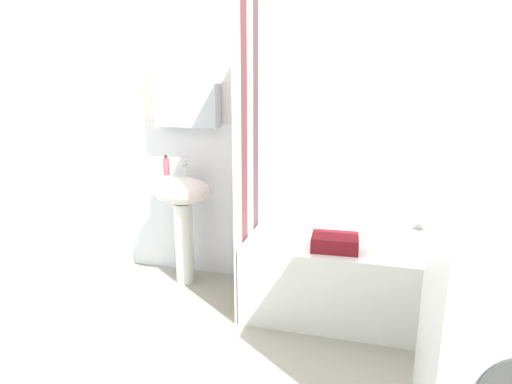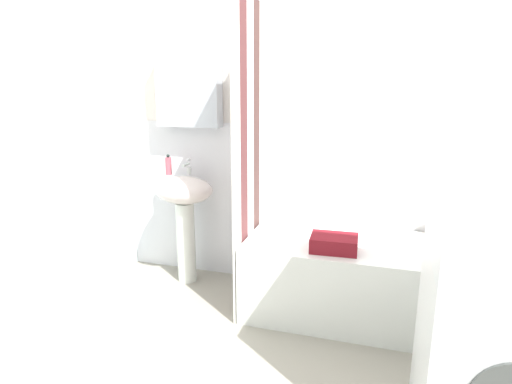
{
  "view_description": "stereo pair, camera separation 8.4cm",
  "coord_description": "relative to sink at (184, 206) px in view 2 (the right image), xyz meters",
  "views": [
    {
      "loc": [
        0.36,
        -1.85,
        1.54
      ],
      "look_at": [
        -0.35,
        0.83,
        0.81
      ],
      "focal_mm": 30.96,
      "sensor_mm": 36.0,
      "label": 1
    },
    {
      "loc": [
        0.44,
        -1.82,
        1.54
      ],
      "look_at": [
        -0.35,
        0.83,
        0.81
      ],
      "focal_mm": 30.96,
      "sensor_mm": 36.0,
      "label": 2
    }
  ],
  "objects": [
    {
      "name": "wall_back_tiled",
      "position": [
        0.91,
        0.23,
        0.53
      ],
      "size": [
        3.6,
        0.18,
        2.4
      ],
      "color": "silver",
      "rests_on": "ground_plane"
    },
    {
      "name": "wall_left_tiled",
      "position": [
        -0.6,
        -0.69,
        0.51
      ],
      "size": [
        0.07,
        1.81,
        2.4
      ],
      "color": "white",
      "rests_on": "ground_plane"
    },
    {
      "name": "sink",
      "position": [
        0.0,
        0.0,
        0.0
      ],
      "size": [
        0.44,
        0.34,
        0.82
      ],
      "color": "silver",
      "rests_on": "ground_plane"
    },
    {
      "name": "faucet",
      "position": [
        0.0,
        0.08,
        0.28
      ],
      "size": [
        0.03,
        0.12,
        0.12
      ],
      "color": "silver",
      "rests_on": "sink"
    },
    {
      "name": "soap_dispenser",
      "position": [
        -0.14,
        0.04,
        0.29
      ],
      "size": [
        0.05,
        0.05,
        0.15
      ],
      "color": "#CF5464",
      "rests_on": "sink"
    },
    {
      "name": "bathtub",
      "position": [
        1.36,
        -0.15,
        -0.35
      ],
      "size": [
        1.57,
        0.68,
        0.51
      ],
      "primitive_type": "cube",
      "color": "white",
      "rests_on": "ground_plane"
    },
    {
      "name": "shower_curtain",
      "position": [
        0.56,
        -0.15,
        0.4
      ],
      "size": [
        0.01,
        0.68,
        2.0
      ],
      "color": "white",
      "rests_on": "ground_plane"
    },
    {
      "name": "body_wash_bottle",
      "position": [
        2.05,
        0.12,
        -0.01
      ],
      "size": [
        0.06,
        0.06,
        0.19
      ],
      "color": "#2A539D",
      "rests_on": "bathtub"
    },
    {
      "name": "conditioner_bottle",
      "position": [
        1.94,
        0.12,
        -0.02
      ],
      "size": [
        0.07,
        0.07,
        0.16
      ],
      "color": "#C25073",
      "rests_on": "bathtub"
    },
    {
      "name": "lotion_bottle",
      "position": [
        1.79,
        0.1,
        0.02
      ],
      "size": [
        0.05,
        0.05,
        0.24
      ],
      "color": "gold",
      "rests_on": "bathtub"
    },
    {
      "name": "towel_folded",
      "position": [
        1.15,
        -0.32,
        -0.05
      ],
      "size": [
        0.29,
        0.21,
        0.09
      ],
      "primitive_type": "cube",
      "rotation": [
        0.0,
        0.0,
        0.05
      ],
      "color": "maroon",
      "rests_on": "bathtub"
    },
    {
      "name": "washer_dryer_stack",
      "position": [
        1.9,
        -1.07,
        0.22
      ],
      "size": [
        0.58,
        0.64,
        1.65
      ],
      "color": "white",
      "rests_on": "ground_plane"
    }
  ]
}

